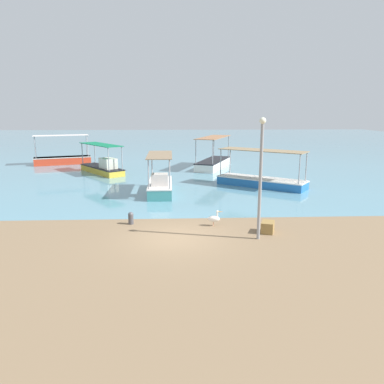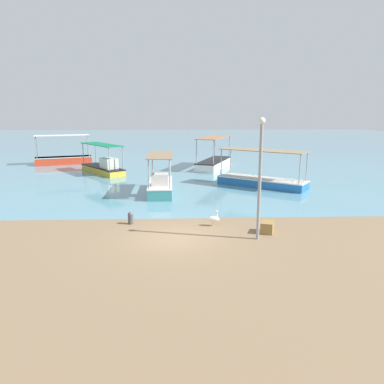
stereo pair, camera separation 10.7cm
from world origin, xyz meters
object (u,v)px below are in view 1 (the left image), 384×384
object	(u,v)px
fishing_boat_far_right	(103,167)
mooring_bollard	(131,218)
fishing_boat_near_left	(261,180)
fishing_boat_near_right	(213,162)
lamp_post	(261,172)
fishing_boat_center	(63,159)
pelican	(214,219)
fishing_boat_outer	(160,185)
cargo_crate	(268,227)

from	to	relation	value
fishing_boat_far_right	mooring_bollard	distance (m)	16.04
fishing_boat_near_left	fishing_boat_near_right	xyz separation A→B (m)	(-2.66, 9.27, 0.07)
fishing_boat_near_left	lamp_post	world-z (taller)	lamp_post
lamp_post	mooring_bollard	size ratio (longest dim) A/B	8.52
fishing_boat_center	mooring_bollard	world-z (taller)	fishing_boat_center
fishing_boat_center	pelican	bearing A→B (deg)	-58.16
fishing_boat_far_right	mooring_bollard	xyz separation A→B (m)	(4.23, -15.47, -0.27)
fishing_boat_far_right	fishing_boat_near_left	world-z (taller)	fishing_boat_near_left
pelican	lamp_post	world-z (taller)	lamp_post
fishing_boat_far_right	fishing_boat_near_right	bearing A→B (deg)	15.47
fishing_boat_center	lamp_post	world-z (taller)	lamp_post
fishing_boat_center	mooring_bollard	size ratio (longest dim) A/B	9.43
fishing_boat_outer	mooring_bollard	bearing A→B (deg)	-99.76
fishing_boat_far_right	cargo_crate	world-z (taller)	fishing_boat_far_right
fishing_boat_near_right	lamp_post	world-z (taller)	lamp_post
mooring_bollard	cargo_crate	world-z (taller)	mooring_bollard
fishing_boat_center	fishing_boat_far_right	bearing A→B (deg)	-48.52
fishing_boat_center	fishing_boat_near_left	size ratio (longest dim) A/B	0.91
fishing_boat_far_right	fishing_boat_near_right	world-z (taller)	fishing_boat_near_right
fishing_boat_near_left	pelican	xyz separation A→B (m)	(-4.50, -9.52, -0.14)
mooring_bollard	fishing_boat_near_left	bearing A→B (deg)	46.33
fishing_boat_outer	pelican	bearing A→B (deg)	-68.77
fishing_boat_outer	cargo_crate	world-z (taller)	fishing_boat_outer
fishing_boat_far_right	pelican	size ratio (longest dim) A/B	7.13
fishing_boat_far_right	cargo_crate	bearing A→B (deg)	-57.86
pelican	cargo_crate	size ratio (longest dim) A/B	1.05
fishing_boat_near_left	fishing_boat_outer	distance (m)	7.69
fishing_boat_near_right	lamp_post	bearing A→B (deg)	-90.28
fishing_boat_far_right	pelican	bearing A→B (deg)	-62.42
fishing_boat_near_right	cargo_crate	world-z (taller)	fishing_boat_near_right
fishing_boat_far_right	lamp_post	distance (m)	20.72
fishing_boat_near_left	fishing_boat_near_right	world-z (taller)	fishing_boat_near_right
cargo_crate	fishing_boat_far_right	bearing A→B (deg)	122.14
fishing_boat_center	pelican	distance (m)	25.84
fishing_boat_far_right	fishing_boat_center	distance (m)	7.99
fishing_boat_near_right	pelican	distance (m)	18.88
fishing_boat_center	cargo_crate	distance (m)	28.07
fishing_boat_center	pelican	xyz separation A→B (m)	(13.63, -21.95, -0.21)
lamp_post	pelican	bearing A→B (deg)	131.55
fishing_boat_far_right	fishing_boat_center	xyz separation A→B (m)	(-5.29, 5.98, -0.01)
lamp_post	cargo_crate	xyz separation A→B (m)	(0.63, 0.87, -2.73)
fishing_boat_near_left	cargo_crate	world-z (taller)	fishing_boat_near_left
fishing_boat_center	fishing_boat_near_left	distance (m)	21.99
fishing_boat_near_right	fishing_boat_outer	world-z (taller)	fishing_boat_near_right
mooring_bollard	pelican	bearing A→B (deg)	-6.89
pelican	mooring_bollard	world-z (taller)	pelican
fishing_boat_center	fishing_boat_outer	distance (m)	18.01
fishing_boat_far_right	pelican	xyz separation A→B (m)	(8.34, -15.97, -0.22)
mooring_bollard	cargo_crate	size ratio (longest dim) A/B	0.81
pelican	mooring_bollard	bearing A→B (deg)	173.11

